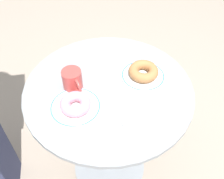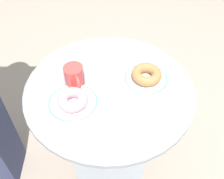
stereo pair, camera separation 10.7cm
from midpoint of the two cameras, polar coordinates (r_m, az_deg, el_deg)
ground_plane at (r=1.69m, az=1.46°, el=-16.61°), size 7.00×7.00×0.02m
cafe_table at (r=1.29m, az=1.85°, el=-7.30°), size 0.71×0.71×0.71m
plate_left at (r=1.04m, az=-5.54°, el=-3.00°), size 0.20×0.20×0.01m
plate_right at (r=1.14m, az=10.07°, el=2.11°), size 0.19×0.19×0.01m
donut_pink_frosted at (r=1.01m, az=-5.56°, el=-2.39°), size 0.17×0.17×0.04m
donut_cinnamon at (r=1.12m, az=10.25°, el=3.07°), size 0.18×0.18×0.04m
paper_napkin at (r=0.97m, az=7.90°, el=-8.93°), size 0.12×0.14×0.01m
coffee_mug at (r=1.08m, az=-5.40°, el=2.73°), size 0.08×0.12×0.09m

